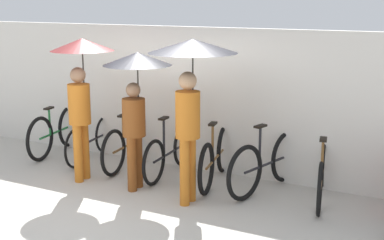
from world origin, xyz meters
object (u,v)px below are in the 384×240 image
(pedestrian_leading, at_px, (81,73))
(pedestrian_trailing, at_px, (191,71))
(parked_bicycle_4, at_px, (216,157))
(parked_bicycle_2, at_px, (129,144))
(parked_bicycle_0, at_px, (56,131))
(parked_bicycle_5, at_px, (267,163))
(pedestrian_center, at_px, (136,83))
(parked_bicycle_1, at_px, (91,139))
(parked_bicycle_3, at_px, (170,152))
(parked_bicycle_6, at_px, (322,173))

(pedestrian_leading, distance_m, pedestrian_trailing, 1.84)
(pedestrian_trailing, bearing_deg, parked_bicycle_4, 91.44)
(parked_bicycle_2, xyz_separation_m, pedestrian_trailing, (1.58, -0.85, 1.37))
(parked_bicycle_0, distance_m, parked_bicycle_5, 3.89)
(pedestrian_leading, bearing_deg, parked_bicycle_5, 11.53)
(pedestrian_center, relative_size, pedestrian_trailing, 0.90)
(parked_bicycle_1, bearing_deg, pedestrian_leading, -155.75)
(parked_bicycle_1, bearing_deg, parked_bicycle_3, -101.23)
(parked_bicycle_1, relative_size, parked_bicycle_5, 0.91)
(parked_bicycle_2, distance_m, parked_bicycle_5, 2.33)
(parked_bicycle_5, height_order, pedestrian_center, pedestrian_center)
(parked_bicycle_4, bearing_deg, parked_bicycle_2, 76.88)
(parked_bicycle_2, height_order, parked_bicycle_3, parked_bicycle_2)
(parked_bicycle_0, xyz_separation_m, parked_bicycle_5, (3.89, -0.03, 0.01))
(parked_bicycle_0, relative_size, parked_bicycle_3, 0.99)
(parked_bicycle_3, height_order, parked_bicycle_4, parked_bicycle_4)
(parked_bicycle_4, distance_m, pedestrian_leading, 2.30)
(parked_bicycle_3, distance_m, pedestrian_trailing, 1.79)
(parked_bicycle_1, height_order, pedestrian_trailing, pedestrian_trailing)
(parked_bicycle_4, relative_size, pedestrian_center, 0.91)
(parked_bicycle_4, height_order, pedestrian_trailing, pedestrian_trailing)
(parked_bicycle_4, distance_m, parked_bicycle_6, 1.55)
(parked_bicycle_1, height_order, parked_bicycle_5, parked_bicycle_5)
(pedestrian_leading, bearing_deg, parked_bicycle_0, 142.33)
(parked_bicycle_6, bearing_deg, pedestrian_leading, 91.06)
(parked_bicycle_4, bearing_deg, pedestrian_trailing, 170.46)
(parked_bicycle_3, xyz_separation_m, pedestrian_trailing, (0.81, -0.80, 1.39))
(parked_bicycle_2, bearing_deg, pedestrian_leading, 156.03)
(parked_bicycle_1, distance_m, parked_bicycle_4, 2.33)
(pedestrian_center, bearing_deg, parked_bicycle_5, 18.54)
(parked_bicycle_2, distance_m, parked_bicycle_3, 0.78)
(pedestrian_trailing, bearing_deg, parked_bicycle_1, 159.10)
(parked_bicycle_1, height_order, parked_bicycle_3, parked_bicycle_1)
(parked_bicycle_1, height_order, pedestrian_center, pedestrian_center)
(parked_bicycle_1, xyz_separation_m, parked_bicycle_5, (3.11, -0.03, 0.04))
(parked_bicycle_3, height_order, pedestrian_trailing, pedestrian_trailing)
(parked_bicycle_0, distance_m, pedestrian_leading, 1.96)
(parked_bicycle_3, height_order, parked_bicycle_5, parked_bicycle_5)
(parked_bicycle_3, distance_m, parked_bicycle_4, 0.78)
(parked_bicycle_1, height_order, parked_bicycle_2, parked_bicycle_1)
(parked_bicycle_6, xyz_separation_m, pedestrian_leading, (-3.35, -0.79, 1.23))
(pedestrian_trailing, bearing_deg, parked_bicycle_0, 163.74)
(pedestrian_center, bearing_deg, parked_bicycle_0, 155.78)
(parked_bicycle_0, xyz_separation_m, parked_bicycle_3, (2.33, -0.07, -0.03))
(parked_bicycle_5, distance_m, pedestrian_trailing, 1.76)
(parked_bicycle_1, relative_size, parked_bicycle_2, 0.93)
(pedestrian_leading, relative_size, pedestrian_trailing, 0.97)
(parked_bicycle_6, relative_size, pedestrian_trailing, 0.82)
(parked_bicycle_4, bearing_deg, parked_bicycle_1, 76.89)
(parked_bicycle_6, bearing_deg, pedestrian_center, 94.54)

